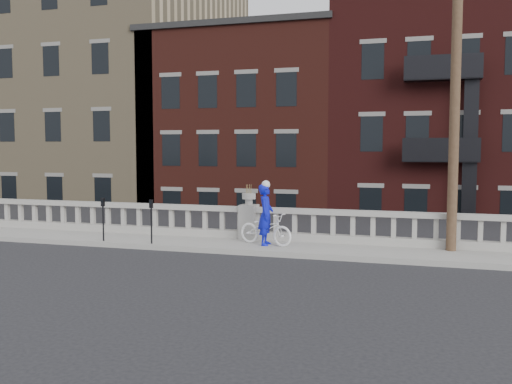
{
  "coord_description": "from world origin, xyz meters",
  "views": [
    {
      "loc": [
        5.56,
        -13.49,
        3.12
      ],
      "look_at": [
        0.47,
        3.2,
        1.73
      ],
      "focal_mm": 40.0,
      "sensor_mm": 36.0,
      "label": 1
    }
  ],
  "objects": [
    {
      "name": "lower_level",
      "position": [
        0.56,
        23.04,
        2.63
      ],
      "size": [
        80.0,
        44.0,
        20.8
      ],
      "color": "#605E59",
      "rests_on": "ground"
    },
    {
      "name": "ground",
      "position": [
        0.0,
        0.0,
        0.0
      ],
      "size": [
        120.0,
        120.0,
        0.0
      ],
      "primitive_type": "plane",
      "color": "black",
      "rests_on": "ground"
    },
    {
      "name": "parking_meter_a",
      "position": [
        -4.25,
        2.15,
        1.0
      ],
      "size": [
        0.1,
        0.09,
        1.36
      ],
      "color": "black",
      "rests_on": "sidewalk"
    },
    {
      "name": "utility_pole",
      "position": [
        6.2,
        3.6,
        5.24
      ],
      "size": [
        1.6,
        0.28,
        10.0
      ],
      "color": "#422D1E",
      "rests_on": "sidewalk"
    },
    {
      "name": "planter_pedestal",
      "position": [
        0.0,
        3.95,
        0.83
      ],
      "size": [
        0.55,
        0.55,
        1.76
      ],
      "color": "gray",
      "rests_on": "sidewalk"
    },
    {
      "name": "cyclist",
      "position": [
        0.86,
        2.95,
        1.08
      ],
      "size": [
        0.5,
        0.71,
        1.85
      ],
      "primitive_type": "imported",
      "rotation": [
        0.0,
        0.0,
        1.66
      ],
      "color": "#0C13BB",
      "rests_on": "sidewalk"
    },
    {
      "name": "balustrade",
      "position": [
        0.0,
        3.95,
        0.64
      ],
      "size": [
        28.0,
        0.34,
        1.03
      ],
      "color": "gray",
      "rests_on": "sidewalk"
    },
    {
      "name": "bicycle",
      "position": [
        0.84,
        3.0,
        0.63
      ],
      "size": [
        1.95,
        1.18,
        0.97
      ],
      "primitive_type": "imported",
      "rotation": [
        0.0,
        0.0,
        1.25
      ],
      "color": "white",
      "rests_on": "sidewalk"
    },
    {
      "name": "parking_meter_b",
      "position": [
        -2.57,
        2.15,
        1.0
      ],
      "size": [
        0.1,
        0.09,
        1.36
      ],
      "color": "black",
      "rests_on": "sidewalk"
    },
    {
      "name": "sidewalk",
      "position": [
        0.0,
        3.0,
        0.07
      ],
      "size": [
        32.0,
        2.2,
        0.15
      ],
      "primitive_type": "cube",
      "color": "gray",
      "rests_on": "ground"
    }
  ]
}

